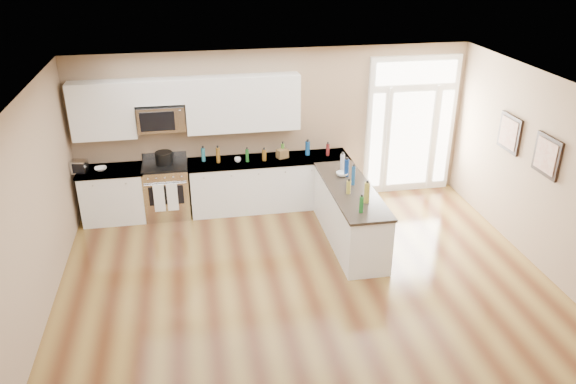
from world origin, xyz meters
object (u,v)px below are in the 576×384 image
at_px(peninsula_cabinet, 349,216).
at_px(toaster_oven, 79,166).
at_px(kitchen_range, 167,190).
at_px(stockpot, 164,157).

xyz_separation_m(peninsula_cabinet, toaster_oven, (-4.28, 1.40, 0.61)).
height_order(kitchen_range, stockpot, stockpot).
relative_size(kitchen_range, toaster_oven, 4.33).
height_order(kitchen_range, toaster_oven, toaster_oven).
distance_m(kitchen_range, stockpot, 0.59).
relative_size(kitchen_range, stockpot, 3.67).
bearing_deg(stockpot, peninsula_cabinet, -27.64).
bearing_deg(toaster_oven, kitchen_range, 14.54).
xyz_separation_m(stockpot, toaster_oven, (-1.38, -0.12, -0.02)).
bearing_deg(toaster_oven, peninsula_cabinet, -5.66).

